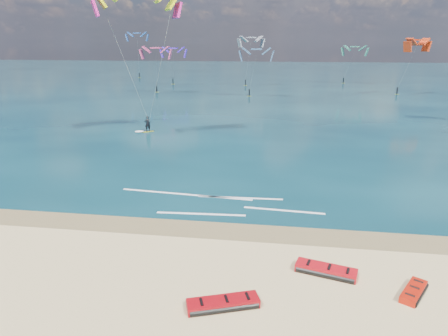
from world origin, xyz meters
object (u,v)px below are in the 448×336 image
(packed_kite_mid, at_px, (326,274))
(packed_kite_right, at_px, (413,294))
(packed_kite_left, at_px, (223,307))
(kitesurfer_main, at_px, (142,57))

(packed_kite_mid, height_order, packed_kite_right, packed_kite_mid)
(packed_kite_left, xyz_separation_m, kitesurfer_main, (-13.00, 28.95, 8.93))
(packed_kite_mid, distance_m, kitesurfer_main, 32.41)
(packed_kite_mid, bearing_deg, kitesurfer_main, 139.46)
(packed_kite_left, height_order, packed_kite_right, packed_kite_left)
(packed_kite_mid, bearing_deg, packed_kite_left, -129.58)
(packed_kite_left, height_order, packed_kite_mid, packed_kite_mid)
(packed_kite_left, relative_size, kitesurfer_main, 0.19)
(packed_kite_right, xyz_separation_m, kitesurfer_main, (-21.14, 26.92, 8.93))
(packed_kite_left, distance_m, packed_kite_mid, 5.50)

